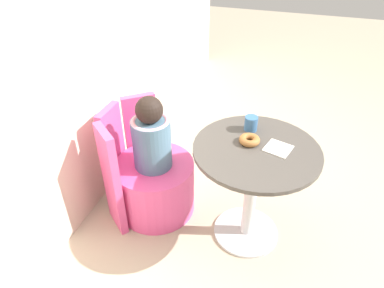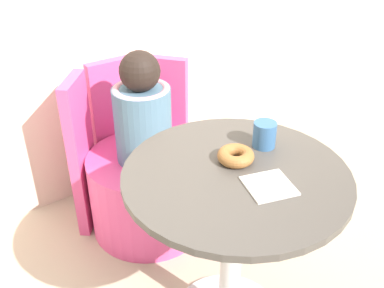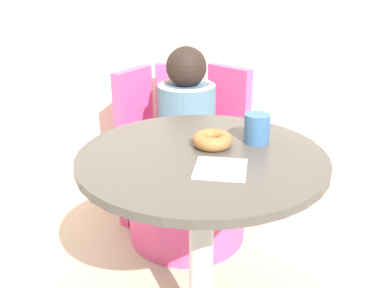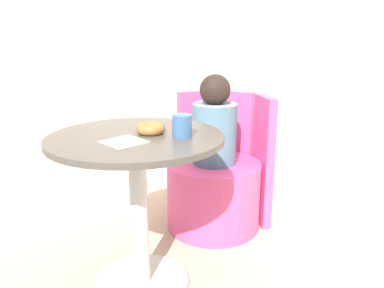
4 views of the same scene
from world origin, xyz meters
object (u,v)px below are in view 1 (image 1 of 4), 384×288
Objects in this scene: round_table at (253,174)px; tub_chair at (155,186)px; donut at (249,140)px; child_figure at (151,136)px; cup at (251,123)px.

round_table reaches higher than tub_chair.
round_table is 0.22m from donut.
tub_chair is at bearing 0.00° from child_figure.
cup reaches higher than donut.
round_table is at bearing -158.63° from cup.
donut is 1.35× the size of cup.
cup is at bearing 7.63° from donut.
child_figure is at bearing 90.50° from donut.
tub_chair is 0.83m from cup.
cup is at bearing -76.31° from child_figure.
child_figure reaches higher than cup.
tub_chair is 0.43m from child_figure.
round_table is 1.44× the size of child_figure.
donut is at bearing 52.78° from round_table.
tub_chair is at bearing 87.12° from round_table.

